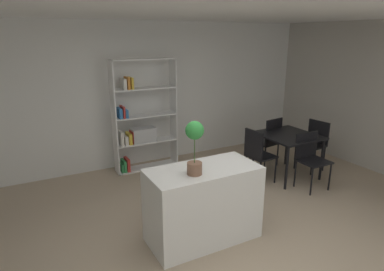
{
  "coord_description": "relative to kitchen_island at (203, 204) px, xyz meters",
  "views": [
    {
      "loc": [
        -2.04,
        -2.87,
        2.41
      ],
      "look_at": [
        -0.1,
        0.75,
        1.18
      ],
      "focal_mm": 31.18,
      "sensor_mm": 36.0,
      "label": 1
    }
  ],
  "objects": [
    {
      "name": "dining_chair_near",
      "position": [
        2.28,
        0.47,
        0.09
      ],
      "size": [
        0.47,
        0.43,
        0.91
      ],
      "rotation": [
        0.0,
        0.0,
        -0.02
      ],
      "color": "black",
      "rests_on": "ground_plane"
    },
    {
      "name": "dining_chair_window_side",
      "position": [
        2.95,
        0.99,
        0.09
      ],
      "size": [
        0.46,
        0.47,
        0.92
      ],
      "rotation": [
        0.0,
        0.0,
        -1.46
      ],
      "color": "black",
      "rests_on": "ground_plane"
    },
    {
      "name": "back_partition",
      "position": [
        0.22,
        2.85,
        0.88
      ],
      "size": [
        7.43,
        0.06,
        2.69
      ],
      "primitive_type": "cube",
      "color": "silver",
      "rests_on": "ground_plane"
    },
    {
      "name": "ground_plane",
      "position": [
        0.22,
        -0.25,
        -0.46
      ],
      "size": [
        10.23,
        10.23,
        0.0
      ],
      "primitive_type": "plane",
      "color": "tan"
    },
    {
      "name": "open_bookshelf",
      "position": [
        0.12,
        2.51,
        0.42
      ],
      "size": [
        1.17,
        0.31,
        2.04
      ],
      "color": "white",
      "rests_on": "ground_plane"
    },
    {
      "name": "kitchen_island",
      "position": [
        0.0,
        0.0,
        0.0
      ],
      "size": [
        1.33,
        0.65,
        0.93
      ],
      "primitive_type": "cube",
      "color": "white",
      "rests_on": "ground_plane"
    },
    {
      "name": "potted_plant_on_island",
      "position": [
        -0.17,
        -0.1,
        0.83
      ],
      "size": [
        0.2,
        0.2,
        0.61
      ],
      "color": "brown",
      "rests_on": "kitchen_island"
    },
    {
      "name": "dining_chair_island_side",
      "position": [
        1.6,
        0.97,
        0.1
      ],
      "size": [
        0.45,
        0.44,
        0.95
      ],
      "rotation": [
        0.0,
        0.0,
        1.65
      ],
      "color": "black",
      "rests_on": "ground_plane"
    },
    {
      "name": "dining_chair_far",
      "position": [
        2.29,
        1.48,
        0.09
      ],
      "size": [
        0.48,
        0.49,
        0.95
      ],
      "rotation": [
        0.0,
        0.0,
        3.29
      ],
      "color": "black",
      "rests_on": "ground_plane"
    },
    {
      "name": "ceiling_slab",
      "position": [
        0.22,
        -0.25,
        2.25
      ],
      "size": [
        7.43,
        6.26,
        0.06
      ],
      "color": "white",
      "rests_on": "ground_plane"
    },
    {
      "name": "dining_table",
      "position": [
        2.28,
        0.98,
        0.22
      ],
      "size": [
        0.92,
        0.97,
        0.77
      ],
      "color": "black",
      "rests_on": "ground_plane"
    }
  ]
}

